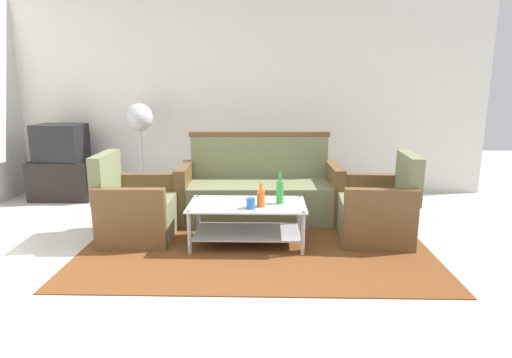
{
  "coord_description": "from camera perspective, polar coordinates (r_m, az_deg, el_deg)",
  "views": [
    {
      "loc": [
        0.25,
        -3.0,
        1.52
      ],
      "look_at": [
        0.15,
        0.9,
        0.65
      ],
      "focal_mm": 30.14,
      "sensor_mm": 36.0,
      "label": 1
    }
  ],
  "objects": [
    {
      "name": "wall_back",
      "position": [
        6.07,
        -0.93,
        11.44
      ],
      "size": [
        6.52,
        0.12,
        2.8
      ],
      "color": "silver",
      "rests_on": "ground"
    },
    {
      "name": "coffee_table",
      "position": [
        4.1,
        -1.18,
        -5.16
      ],
      "size": [
        1.1,
        0.6,
        0.4
      ],
      "color": "silver",
      "rests_on": "rug"
    },
    {
      "name": "armchair_right",
      "position": [
        4.42,
        15.85,
        -4.1
      ],
      "size": [
        0.74,
        0.8,
        0.85
      ],
      "rotation": [
        0.0,
        0.0,
        1.5
      ],
      "color": "#6B704C",
      "rests_on": "rug"
    },
    {
      "name": "bottle_orange",
      "position": [
        3.94,
        0.65,
        -2.52
      ],
      "size": [
        0.07,
        0.07,
        0.22
      ],
      "color": "#D85919",
      "rests_on": "coffee_table"
    },
    {
      "name": "armchair_left",
      "position": [
        4.44,
        -15.67,
        -4.02
      ],
      "size": [
        0.72,
        0.78,
        0.85
      ],
      "rotation": [
        0.0,
        0.0,
        -1.55
      ],
      "color": "#6B704C",
      "rests_on": "rug"
    },
    {
      "name": "pedestal_fan",
      "position": [
        5.86,
        -15.22,
        7.18
      ],
      "size": [
        0.36,
        0.36,
        1.27
      ],
      "color": "#2D2D33",
      "rests_on": "ground"
    },
    {
      "name": "couch",
      "position": [
        4.9,
        0.47,
        -1.66
      ],
      "size": [
        1.82,
        0.79,
        0.96
      ],
      "rotation": [
        0.0,
        0.0,
        3.17
      ],
      "color": "#6B704C",
      "rests_on": "rug"
    },
    {
      "name": "tv_stand",
      "position": [
        6.3,
        -24.1,
        -0.07
      ],
      "size": [
        0.8,
        0.5,
        0.52
      ],
      "primitive_type": "cube",
      "color": "black",
      "rests_on": "ground"
    },
    {
      "name": "cup",
      "position": [
        3.89,
        -0.69,
        -3.24
      ],
      "size": [
        0.08,
        0.08,
        0.1
      ],
      "primitive_type": "cylinder",
      "color": "#2659A5",
      "rests_on": "coffee_table"
    },
    {
      "name": "ground_plane",
      "position": [
        3.37,
        -3.02,
        -14.23
      ],
      "size": [
        14.0,
        14.0,
        0.0
      ],
      "primitive_type": "plane",
      "color": "beige"
    },
    {
      "name": "bottle_green",
      "position": [
        4.04,
        3.19,
        -1.72
      ],
      "size": [
        0.07,
        0.07,
        0.3
      ],
      "color": "#2D8C38",
      "rests_on": "coffee_table"
    },
    {
      "name": "rug",
      "position": [
        4.27,
        0.03,
        -8.18
      ],
      "size": [
        3.23,
        2.29,
        0.01
      ],
      "primitive_type": "cube",
      "color": "brown",
      "rests_on": "ground"
    },
    {
      "name": "television",
      "position": [
        6.23,
        -24.5,
        4.43
      ],
      "size": [
        0.63,
        0.48,
        0.48
      ],
      "rotation": [
        0.0,
        0.0,
        3.08
      ],
      "color": "black",
      "rests_on": "tv_stand"
    }
  ]
}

